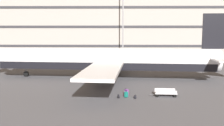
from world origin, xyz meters
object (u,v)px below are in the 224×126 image
at_px(airliner, 108,60).
at_px(suitcase_upright, 126,94).
at_px(suitcase_small, 127,92).
at_px(backpack_black, 119,96).
at_px(backpack_silver, 135,97).
at_px(baggage_cart, 165,93).

relative_size(airliner, suitcase_upright, 48.88).
xyz_separation_m(suitcase_small, backpack_black, (-0.97, -1.26, -0.19)).
xyz_separation_m(suitcase_small, backpack_silver, (0.93, -1.39, -0.21)).
relative_size(suitcase_upright, backpack_silver, 1.76).
distance_m(suitcase_upright, baggage_cart, 4.79).
distance_m(suitcase_small, backpack_silver, 1.68).
xyz_separation_m(suitcase_upright, backpack_black, (-0.91, -0.43, -0.13)).
relative_size(airliner, backpack_black, 79.77).
bearing_deg(backpack_silver, suitcase_small, 123.81).
distance_m(airliner, backpack_black, 13.04).
relative_size(backpack_silver, backpack_black, 0.93).
relative_size(suitcase_small, backpack_black, 1.69).
height_order(suitcase_small, backpack_silver, suitcase_small).
xyz_separation_m(suitcase_upright, backpack_silver, (0.99, -0.56, -0.15)).
xyz_separation_m(airliner, suitcase_small, (2.62, -11.38, -2.60)).
bearing_deg(airliner, backpack_black, -82.56).
relative_size(suitcase_upright, baggage_cart, 0.26).
relative_size(backpack_silver, baggage_cart, 0.15).
bearing_deg(suitcase_upright, airliner, 101.83).
distance_m(suitcase_upright, backpack_black, 1.01).
bearing_deg(airliner, suitcase_small, -77.03).
relative_size(suitcase_small, baggage_cart, 0.27).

